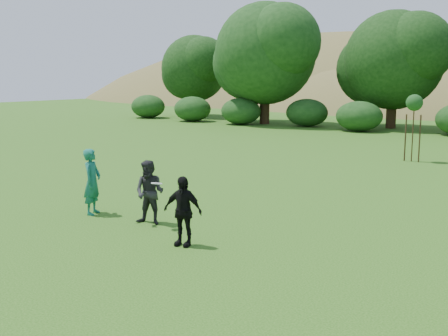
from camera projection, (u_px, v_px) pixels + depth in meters
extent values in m
plane|color=#19470C|center=(152.00, 231.00, 13.27)|extent=(120.00, 120.00, 0.00)
imported|color=#166553|center=(92.00, 182.00, 14.76)|extent=(0.63, 0.75, 1.74)
imported|color=#252527|center=(150.00, 192.00, 13.77)|extent=(0.90, 0.78, 1.59)
imported|color=black|center=(183.00, 211.00, 12.02)|extent=(0.95, 0.54, 1.52)
cylinder|color=white|center=(157.00, 183.00, 13.34)|extent=(0.27, 0.27, 0.07)
cylinder|color=#3B2917|center=(413.00, 132.00, 23.74)|extent=(0.05, 0.05, 2.50)
sphere|color=#1D4B1B|center=(414.00, 103.00, 23.54)|extent=(0.70, 0.70, 0.70)
cylinder|color=#372615|center=(405.00, 138.00, 23.95)|extent=(0.06, 0.06, 2.00)
cylinder|color=#3A2816|center=(420.00, 139.00, 23.61)|extent=(0.06, 0.06, 2.00)
ellipsoid|color=olive|center=(340.00, 179.00, 86.00)|extent=(110.00, 70.00, 44.00)
cylinder|color=#3A2616|center=(195.00, 102.00, 49.75)|extent=(0.65, 0.65, 2.62)
sphere|color=#194214|center=(194.00, 68.00, 49.27)|extent=(5.80, 5.80, 5.80)
cylinder|color=#3A2616|center=(265.00, 103.00, 42.20)|extent=(0.73, 0.73, 3.15)
sphere|color=#194214|center=(265.00, 53.00, 41.60)|extent=(7.54, 7.54, 7.54)
cylinder|color=#3A2616|center=(391.00, 108.00, 38.77)|extent=(0.68, 0.68, 2.80)
sphere|color=#194214|center=(394.00, 60.00, 38.24)|extent=(6.73, 6.73, 6.73)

